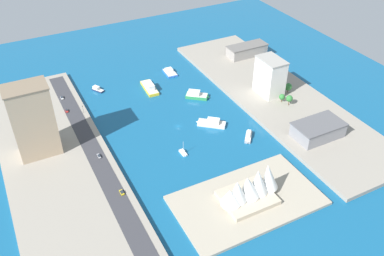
{
  "coord_description": "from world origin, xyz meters",
  "views": [
    {
      "loc": [
        109.45,
        236.24,
        187.79
      ],
      "look_at": [
        -6.6,
        10.87,
        3.17
      ],
      "focal_mm": 39.01,
      "sensor_mm": 36.0,
      "label": 1
    }
  ],
  "objects_px": {
    "ferry_green_doubledeck": "(196,95)",
    "pickup_red": "(66,111)",
    "sailboat_small_white": "(183,152)",
    "hotel_broad_white": "(270,76)",
    "opera_landmark": "(249,188)",
    "ferry_white_commuter": "(212,123)",
    "sedan_silver": "(99,156)",
    "carpark_squat_concrete": "(247,50)",
    "warehouse_low_gray": "(318,130)",
    "patrol_launch_navy": "(97,89)",
    "ferry_yellow_fast": "(150,87)",
    "apartment_midrise_tan": "(33,121)",
    "yacht_sleek_gray": "(248,136)",
    "catamaran_blue": "(170,72)",
    "van_white": "(62,98)",
    "taxi_yellow_cab": "(122,192)",
    "traffic_light_waterfront": "(83,108)"
  },
  "relations": [
    {
      "from": "ferry_white_commuter",
      "to": "ferry_yellow_fast",
      "type": "height_order",
      "value": "ferry_yellow_fast"
    },
    {
      "from": "opera_landmark",
      "to": "ferry_yellow_fast",
      "type": "bearing_deg",
      "value": -89.1
    },
    {
      "from": "ferry_yellow_fast",
      "to": "hotel_broad_white",
      "type": "bearing_deg",
      "value": 146.92
    },
    {
      "from": "ferry_green_doubledeck",
      "to": "opera_landmark",
      "type": "distance_m",
      "value": 125.2
    },
    {
      "from": "patrol_launch_navy",
      "to": "traffic_light_waterfront",
      "type": "xyz_separation_m",
      "value": [
        21.06,
        33.29,
        6.0
      ]
    },
    {
      "from": "yacht_sleek_gray",
      "to": "sedan_silver",
      "type": "xyz_separation_m",
      "value": [
        105.71,
        -25.63,
        2.36
      ]
    },
    {
      "from": "van_white",
      "to": "carpark_squat_concrete",
      "type": "bearing_deg",
      "value": 179.22
    },
    {
      "from": "apartment_midrise_tan",
      "to": "traffic_light_waterfront",
      "type": "distance_m",
      "value": 56.58
    },
    {
      "from": "sailboat_small_white",
      "to": "van_white",
      "type": "relative_size",
      "value": 2.2
    },
    {
      "from": "traffic_light_waterfront",
      "to": "patrol_launch_navy",
      "type": "bearing_deg",
      "value": -122.32
    },
    {
      "from": "ferry_white_commuter",
      "to": "sedan_silver",
      "type": "height_order",
      "value": "ferry_white_commuter"
    },
    {
      "from": "ferry_yellow_fast",
      "to": "apartment_midrise_tan",
      "type": "height_order",
      "value": "apartment_midrise_tan"
    },
    {
      "from": "warehouse_low_gray",
      "to": "van_white",
      "type": "xyz_separation_m",
      "value": [
        154.34,
        -137.35,
        -4.63
      ]
    },
    {
      "from": "patrol_launch_navy",
      "to": "warehouse_low_gray",
      "type": "distance_m",
      "value": 187.82
    },
    {
      "from": "ferry_yellow_fast",
      "to": "ferry_green_doubledeck",
      "type": "bearing_deg",
      "value": 134.99
    },
    {
      "from": "carpark_squat_concrete",
      "to": "apartment_midrise_tan",
      "type": "bearing_deg",
      "value": 16.07
    },
    {
      "from": "ferry_green_doubledeck",
      "to": "pickup_red",
      "type": "distance_m",
      "value": 106.85
    },
    {
      "from": "taxi_yellow_cab",
      "to": "traffic_light_waterfront",
      "type": "distance_m",
      "value": 99.41
    },
    {
      "from": "taxi_yellow_cab",
      "to": "ferry_white_commuter",
      "type": "bearing_deg",
      "value": -154.59
    },
    {
      "from": "patrol_launch_navy",
      "to": "carpark_squat_concrete",
      "type": "distance_m",
      "value": 150.47
    },
    {
      "from": "catamaran_blue",
      "to": "hotel_broad_white",
      "type": "height_order",
      "value": "hotel_broad_white"
    },
    {
      "from": "pickup_red",
      "to": "traffic_light_waterfront",
      "type": "distance_m",
      "value": 14.26
    },
    {
      "from": "hotel_broad_white",
      "to": "carpark_squat_concrete",
      "type": "xyz_separation_m",
      "value": [
        -23.12,
        -68.39,
        -10.36
      ]
    },
    {
      "from": "taxi_yellow_cab",
      "to": "carpark_squat_concrete",
      "type": "bearing_deg",
      "value": -144.22
    },
    {
      "from": "pickup_red",
      "to": "opera_landmark",
      "type": "distance_m",
      "value": 164.57
    },
    {
      "from": "carpark_squat_concrete",
      "to": "warehouse_low_gray",
      "type": "bearing_deg",
      "value": 78.61
    },
    {
      "from": "ferry_white_commuter",
      "to": "ferry_yellow_fast",
      "type": "distance_m",
      "value": 74.95
    },
    {
      "from": "ferry_green_doubledeck",
      "to": "patrol_launch_navy",
      "type": "xyz_separation_m",
      "value": [
        71.46,
        -49.66,
        -0.92
      ]
    },
    {
      "from": "warehouse_low_gray",
      "to": "pickup_red",
      "type": "distance_m",
      "value": 194.19
    },
    {
      "from": "hotel_broad_white",
      "to": "opera_landmark",
      "type": "xyz_separation_m",
      "value": [
        83.43,
        96.1,
        -7.59
      ]
    },
    {
      "from": "apartment_midrise_tan",
      "to": "carpark_squat_concrete",
      "type": "xyz_separation_m",
      "value": [
        -210.58,
        -60.65,
        -20.76
      ]
    },
    {
      "from": "yacht_sleek_gray",
      "to": "sailboat_small_white",
      "type": "xyz_separation_m",
      "value": [
        51.05,
        -5.91,
        -0.58
      ]
    },
    {
      "from": "ferry_yellow_fast",
      "to": "traffic_light_waterfront",
      "type": "height_order",
      "value": "traffic_light_waterfront"
    },
    {
      "from": "ferry_green_doubledeck",
      "to": "carpark_squat_concrete",
      "type": "distance_m",
      "value": 89.76
    },
    {
      "from": "hotel_broad_white",
      "to": "opera_landmark",
      "type": "height_order",
      "value": "hotel_broad_white"
    },
    {
      "from": "apartment_midrise_tan",
      "to": "opera_landmark",
      "type": "relative_size",
      "value": 1.27
    },
    {
      "from": "ferry_white_commuter",
      "to": "apartment_midrise_tan",
      "type": "height_order",
      "value": "apartment_midrise_tan"
    },
    {
      "from": "yacht_sleek_gray",
      "to": "van_white",
      "type": "bearing_deg",
      "value": -45.66
    },
    {
      "from": "catamaran_blue",
      "to": "sedan_silver",
      "type": "height_order",
      "value": "sedan_silver"
    },
    {
      "from": "ferry_green_doubledeck",
      "to": "catamaran_blue",
      "type": "bearing_deg",
      "value": -87.38
    },
    {
      "from": "ferry_yellow_fast",
      "to": "sailboat_small_white",
      "type": "height_order",
      "value": "sailboat_small_white"
    },
    {
      "from": "catamaran_blue",
      "to": "warehouse_low_gray",
      "type": "xyz_separation_m",
      "value": [
        -53.75,
        141.14,
        7.28
      ]
    },
    {
      "from": "patrol_launch_navy",
      "to": "apartment_midrise_tan",
      "type": "height_order",
      "value": "apartment_midrise_tan"
    },
    {
      "from": "ferry_green_doubledeck",
      "to": "van_white",
      "type": "bearing_deg",
      "value": -23.74
    },
    {
      "from": "hotel_broad_white",
      "to": "traffic_light_waterfront",
      "type": "height_order",
      "value": "hotel_broad_white"
    },
    {
      "from": "sailboat_small_white",
      "to": "ferry_green_doubledeck",
      "type": "bearing_deg",
      "value": -124.8
    },
    {
      "from": "hotel_broad_white",
      "to": "sailboat_small_white",
      "type": "bearing_deg",
      "value": 20.29
    },
    {
      "from": "traffic_light_waterfront",
      "to": "yacht_sleek_gray",
      "type": "bearing_deg",
      "value": 139.94
    },
    {
      "from": "yacht_sleek_gray",
      "to": "ferry_green_doubledeck",
      "type": "relative_size",
      "value": 0.71
    },
    {
      "from": "ferry_green_doubledeck",
      "to": "hotel_broad_white",
      "type": "bearing_deg",
      "value": 155.23
    }
  ]
}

